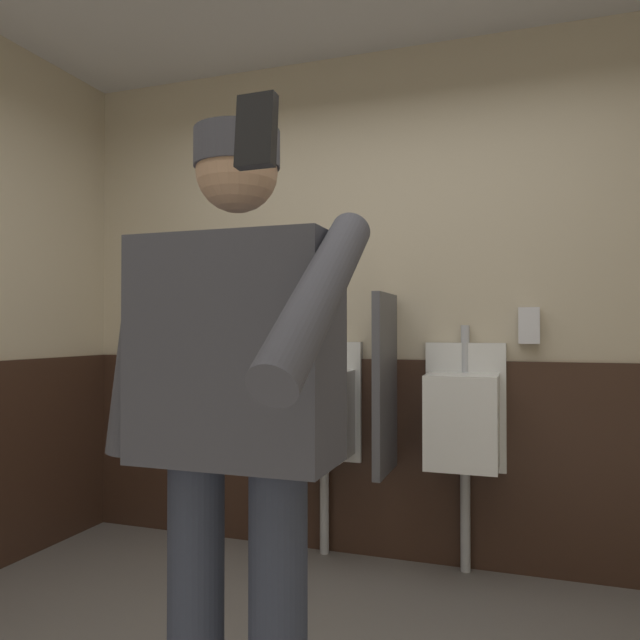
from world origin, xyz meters
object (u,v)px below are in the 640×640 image
person (235,416)px  cell_phone (256,131)px  urinal_left (319,412)px  soap_dispenser (529,326)px  urinal_middle (463,419)px

person → cell_phone: size_ratio=15.49×
urinal_left → cell_phone: 2.43m
urinal_left → soap_dispenser: bearing=6.4°
urinal_left → cell_phone: cell_phone is taller
urinal_left → soap_dispenser: soap_dispenser is taller
urinal_middle → cell_phone: bearing=-92.2°
urinal_middle → cell_phone: cell_phone is taller
person → soap_dispenser: 1.97m
urinal_left → person: size_ratio=0.73×
urinal_middle → person: (-0.38, -1.71, 0.23)m
urinal_middle → soap_dispenser: 0.57m
soap_dispenser → urinal_left: bearing=-173.6°
person → cell_phone: person is taller
person → soap_dispenser: bearing=69.5°
soap_dispenser → urinal_middle: bearing=-158.8°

